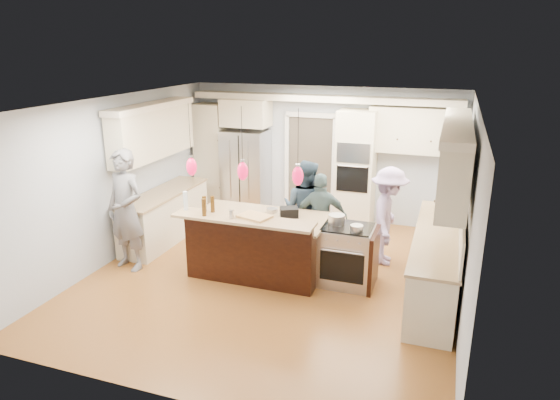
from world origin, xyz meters
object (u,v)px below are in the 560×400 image
at_px(kitchen_island, 259,244).
at_px(island_range, 349,255).
at_px(person_bar_end, 126,210).
at_px(person_far_left, 305,208).
at_px(refrigerator, 246,173).

xyz_separation_m(kitchen_island, island_range, (1.41, 0.08, -0.03)).
bearing_deg(person_bar_end, person_far_left, 42.95).
relative_size(island_range, person_far_left, 0.55).
distance_m(kitchen_island, person_bar_end, 2.17).
bearing_deg(island_range, refrigerator, 137.41).
bearing_deg(person_far_left, kitchen_island, 69.16).
bearing_deg(person_far_left, refrigerator, -36.45).
bearing_deg(person_far_left, island_range, 143.65).
distance_m(refrigerator, person_far_left, 2.42).
height_order(refrigerator, person_bar_end, person_bar_end).
distance_m(kitchen_island, person_far_left, 1.10).
xyz_separation_m(person_bar_end, person_far_left, (2.53, 1.45, -0.15)).
bearing_deg(kitchen_island, person_far_left, 62.98).
bearing_deg(kitchen_island, island_range, 3.10).
height_order(kitchen_island, person_bar_end, person_bar_end).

